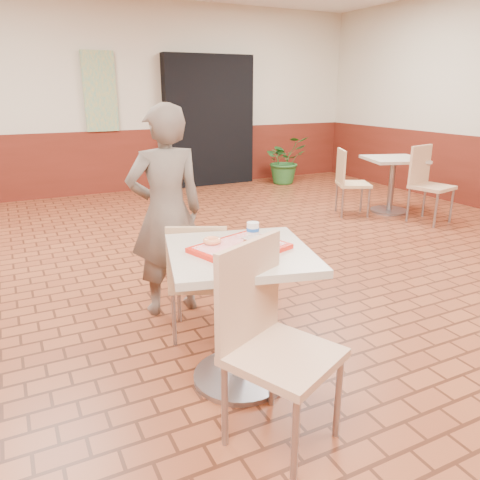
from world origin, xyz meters
name	(u,v)px	position (x,y,z in m)	size (l,w,h in m)	color
room_shell	(319,110)	(0.00, 0.00, 1.50)	(8.01, 10.01, 3.01)	brown
wainscot_band	(313,244)	(0.00, 0.00, 0.50)	(8.00, 10.00, 1.00)	#541910
corridor_doorway	(209,122)	(1.20, 4.88, 1.10)	(1.60, 0.22, 2.20)	black
promo_poster	(100,92)	(-0.60, 4.94, 1.60)	(0.50, 0.03, 1.20)	gray
main_table	(240,295)	(-0.97, -0.68, 0.54)	(0.77, 0.77, 0.81)	#B9AA95
chair_main_front	(269,335)	(-1.05, -1.15, 0.55)	(0.61, 0.61, 0.99)	tan
chair_main_back	(198,275)	(-1.00, -0.12, 0.46)	(0.51, 0.51, 0.83)	tan
customer	(166,213)	(-1.04, 0.39, 0.78)	(0.57, 0.37, 1.56)	#61554B
serving_tray	(240,248)	(-0.97, -0.68, 0.82)	(0.47, 0.37, 0.03)	red
ring_donut	(212,241)	(-1.09, -0.58, 0.85)	(0.10, 0.10, 0.03)	#F58E59
long_john_donut	(252,240)	(-0.90, -0.68, 0.86)	(0.14, 0.09, 0.04)	#CC783B
paper_cup	(253,230)	(-0.84, -0.58, 0.88)	(0.07, 0.07, 0.09)	silver
second_table	(392,176)	(2.67, 1.94, 0.51)	(0.71, 0.71, 0.75)	#B3A390
chair_second_left	(348,179)	(2.03, 2.09, 0.49)	(0.54, 0.54, 0.89)	#D8B581
chair_second_front	(427,180)	(2.73, 1.40, 0.54)	(0.53, 0.53, 0.96)	tan
potted_plant	(285,160)	(2.45, 4.38, 0.42)	(0.76, 0.66, 0.84)	#255D25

